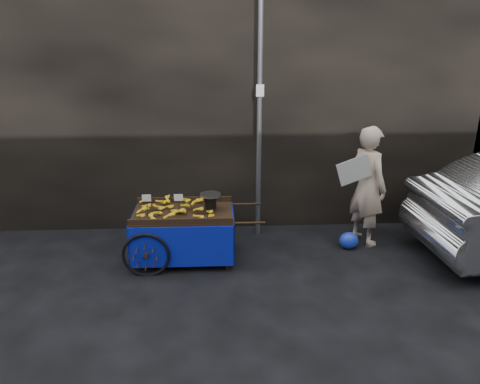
{
  "coord_description": "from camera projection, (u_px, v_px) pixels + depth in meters",
  "views": [
    {
      "loc": [
        -0.35,
        -5.92,
        3.36
      ],
      "look_at": [
        -0.04,
        0.5,
        1.04
      ],
      "focal_mm": 35.0,
      "sensor_mm": 36.0,
      "label": 1
    }
  ],
  "objects": [
    {
      "name": "plastic_bag",
      "position": [
        349.0,
        240.0,
        7.37
      ],
      "size": [
        0.3,
        0.24,
        0.27
      ],
      "primitive_type": "ellipsoid",
      "color": "#1A35C7",
      "rests_on": "ground"
    },
    {
      "name": "vendor",
      "position": [
        368.0,
        186.0,
        7.34
      ],
      "size": [
        0.96,
        0.83,
        1.91
      ],
      "rotation": [
        0.0,
        0.0,
        2.05
      ],
      "color": "#C4AC92",
      "rests_on": "ground"
    },
    {
      "name": "ground",
      "position": [
        245.0,
        272.0,
        6.72
      ],
      "size": [
        80.0,
        80.0,
        0.0
      ],
      "primitive_type": "plane",
      "color": "black",
      "rests_on": "ground"
    },
    {
      "name": "banana_cart",
      "position": [
        180.0,
        217.0,
        6.87
      ],
      "size": [
        2.02,
        1.03,
        1.1
      ],
      "rotation": [
        0.0,
        0.0,
        -0.0
      ],
      "color": "black",
      "rests_on": "ground"
    },
    {
      "name": "street_pole",
      "position": [
        259.0,
        116.0,
        7.27
      ],
      "size": [
        0.12,
        0.1,
        4.0
      ],
      "color": "slate",
      "rests_on": "ground"
    },
    {
      "name": "building_wall",
      "position": [
        259.0,
        75.0,
        8.33
      ],
      "size": [
        13.5,
        2.0,
        5.0
      ],
      "color": "black",
      "rests_on": "ground"
    }
  ]
}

